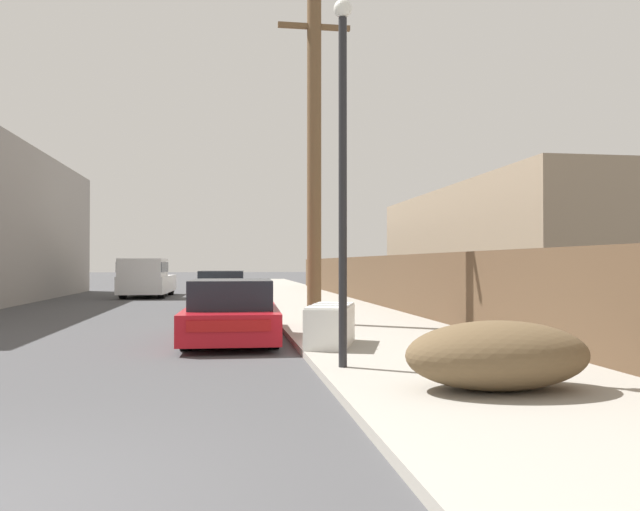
% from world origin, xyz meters
% --- Properties ---
extents(sidewalk_curb, '(4.20, 63.00, 0.12)m').
position_xyz_m(sidewalk_curb, '(5.30, 23.50, 0.06)').
color(sidewalk_curb, '#9E998E').
rests_on(sidewalk_curb, ground).
extents(discarded_fridge, '(1.19, 1.87, 0.75)m').
position_xyz_m(discarded_fridge, '(3.78, 7.03, 0.48)').
color(discarded_fridge, white).
rests_on(discarded_fridge, sidewalk_curb).
extents(parked_sports_car_red, '(1.98, 4.49, 1.27)m').
position_xyz_m(parked_sports_car_red, '(2.03, 8.81, 0.58)').
color(parked_sports_car_red, red).
rests_on(parked_sports_car_red, ground).
extents(car_parked_mid, '(1.97, 4.74, 1.33)m').
position_xyz_m(car_parked_mid, '(1.78, 19.09, 0.63)').
color(car_parked_mid, gray).
rests_on(car_parked_mid, ground).
extents(pickup_truck, '(2.22, 5.44, 1.81)m').
position_xyz_m(pickup_truck, '(-1.77, 26.07, 0.90)').
color(pickup_truck, silver).
rests_on(pickup_truck, ground).
extents(utility_pole, '(1.80, 0.35, 8.15)m').
position_xyz_m(utility_pole, '(4.06, 11.13, 4.28)').
color(utility_pole, brown).
rests_on(utility_pole, sidewalk_curb).
extents(street_lamp, '(0.26, 0.26, 5.25)m').
position_xyz_m(street_lamp, '(3.56, 4.66, 3.13)').
color(street_lamp, '#232326').
rests_on(street_lamp, sidewalk_curb).
extents(brush_pile, '(2.21, 1.35, 0.80)m').
position_xyz_m(brush_pile, '(5.05, 2.83, 0.52)').
color(brush_pile, brown).
rests_on(brush_pile, sidewalk_curb).
extents(wooden_fence, '(0.08, 38.86, 1.74)m').
position_xyz_m(wooden_fence, '(7.25, 17.77, 0.99)').
color(wooden_fence, brown).
rests_on(wooden_fence, sidewalk_curb).
extents(building_right_house, '(6.00, 15.26, 4.37)m').
position_xyz_m(building_right_house, '(12.77, 18.12, 2.18)').
color(building_right_house, gray).
rests_on(building_right_house, ground).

